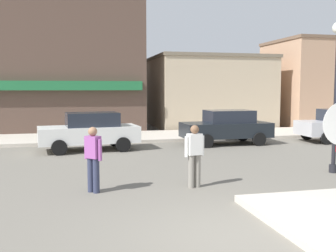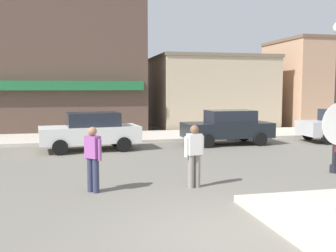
{
  "view_description": "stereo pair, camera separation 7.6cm",
  "coord_description": "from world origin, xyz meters",
  "px_view_note": "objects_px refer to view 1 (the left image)",
  "views": [
    {
      "loc": [
        -2.75,
        -6.04,
        2.53
      ],
      "look_at": [
        -0.24,
        4.5,
        1.5
      ],
      "focal_mm": 42.0,
      "sensor_mm": 36.0,
      "label": 1
    },
    {
      "loc": [
        -2.67,
        -6.06,
        2.53
      ],
      "look_at": [
        -0.24,
        4.5,
        1.5
      ],
      "focal_mm": 42.0,
      "sensor_mm": 36.0,
      "label": 2
    }
  ],
  "objects_px": {
    "parked_car_second": "(227,127)",
    "pedestrian_crossing_near": "(194,154)",
    "parked_car_nearest": "(90,131)",
    "pedestrian_crossing_far": "(93,157)"
  },
  "relations": [
    {
      "from": "parked_car_nearest",
      "to": "pedestrian_crossing_near",
      "type": "relative_size",
      "value": 2.58
    },
    {
      "from": "parked_car_nearest",
      "to": "parked_car_second",
      "type": "xyz_separation_m",
      "value": [
        6.15,
        0.4,
        0.0
      ]
    },
    {
      "from": "parked_car_second",
      "to": "pedestrian_crossing_near",
      "type": "relative_size",
      "value": 2.51
    },
    {
      "from": "pedestrian_crossing_near",
      "to": "parked_car_nearest",
      "type": "bearing_deg",
      "value": 109.21
    },
    {
      "from": "parked_car_second",
      "to": "pedestrian_crossing_far",
      "type": "distance_m",
      "value": 9.52
    },
    {
      "from": "parked_car_second",
      "to": "pedestrian_crossing_far",
      "type": "relative_size",
      "value": 2.51
    },
    {
      "from": "parked_car_nearest",
      "to": "pedestrian_crossing_far",
      "type": "height_order",
      "value": "pedestrian_crossing_far"
    },
    {
      "from": "pedestrian_crossing_near",
      "to": "pedestrian_crossing_far",
      "type": "xyz_separation_m",
      "value": [
        -2.54,
        0.1,
        0.0
      ]
    },
    {
      "from": "parked_car_second",
      "to": "pedestrian_crossing_near",
      "type": "bearing_deg",
      "value": -117.55
    },
    {
      "from": "parked_car_nearest",
      "to": "pedestrian_crossing_far",
      "type": "bearing_deg",
      "value": -91.4
    }
  ]
}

